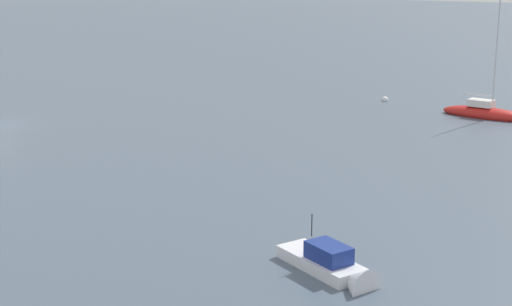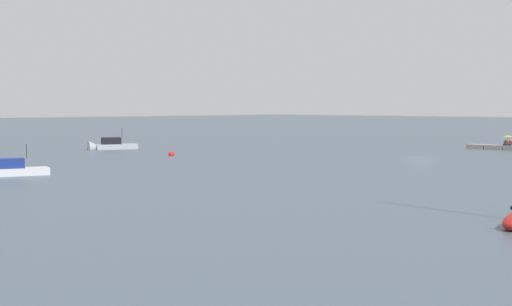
# 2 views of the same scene
# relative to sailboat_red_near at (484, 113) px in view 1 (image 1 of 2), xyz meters

# --- Properties ---
(ground_plane) EXTENTS (500.00, 500.00, 0.00)m
(ground_plane) POSITION_rel_sailboat_red_near_xyz_m (26.16, -31.52, -0.38)
(ground_plane) COLOR #475666
(sailboat_red_near) EXTENTS (2.52, 7.68, 10.83)m
(sailboat_red_near) POSITION_rel_sailboat_red_near_xyz_m (0.00, 0.00, 0.00)
(sailboat_red_near) COLOR red
(sailboat_red_near) RESTS_ON ground_plane
(motorboat_white_near) EXTENTS (3.30, 5.37, 2.89)m
(motorboat_white_near) POSITION_rel_sailboat_red_near_xyz_m (37.43, 6.19, -0.07)
(motorboat_white_near) COLOR silver
(motorboat_white_near) RESTS_ON ground_plane
(mooring_buoy_mid) EXTENTS (0.65, 0.65, 0.65)m
(mooring_buoy_mid) POSITION_rel_sailboat_red_near_xyz_m (-2.50, -10.64, -0.26)
(mooring_buoy_mid) COLOR white
(mooring_buoy_mid) RESTS_ON ground_plane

